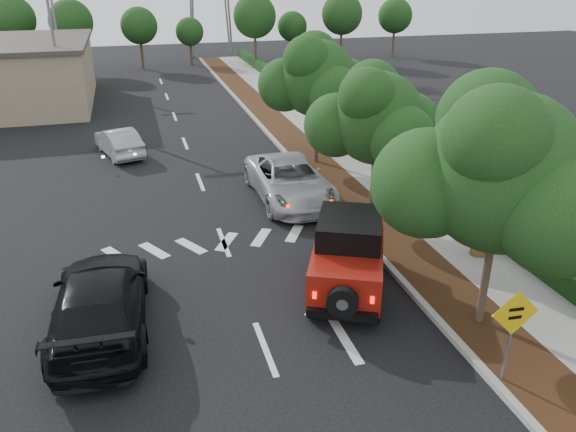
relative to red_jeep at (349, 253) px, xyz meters
name	(u,v)px	position (x,y,z in m)	size (l,w,h in m)	color
ground	(265,348)	(-2.96, -2.14, -1.11)	(120.00, 120.00, 0.00)	black
curb	(302,171)	(1.64, 9.86, -1.04)	(0.20, 70.00, 0.15)	#9E9B93
planting_strip	(323,169)	(2.64, 9.86, -1.05)	(1.80, 70.00, 0.12)	black
sidewalk	(361,165)	(4.54, 9.86, -1.05)	(2.00, 70.00, 0.12)	gray
hedge	(390,156)	(5.94, 9.86, -0.71)	(0.80, 70.00, 0.80)	black
transmission_tower	(212,57)	(3.04, 45.86, -1.11)	(7.00, 4.00, 28.00)	slate
street_tree_near	(478,324)	(2.64, -2.64, -1.11)	(3.80, 3.80, 5.92)	black
street_tree_mid	(371,218)	(2.64, 4.36, -1.11)	(3.20, 3.20, 5.32)	black
street_tree_far	(316,164)	(2.64, 10.86, -1.11)	(3.40, 3.40, 5.62)	black
light_pole_a	(66,116)	(-9.46, 23.86, -1.11)	(2.00, 0.22, 9.00)	slate
light_pole_b	(65,82)	(-10.46, 35.86, -1.11)	(2.00, 0.22, 9.00)	slate
red_jeep	(349,253)	(0.00, 0.00, 0.00)	(3.37, 4.48, 2.19)	black
silver_suv_ahead	(290,180)	(0.24, 6.94, -0.31)	(2.65, 5.75, 1.60)	#AEB2B6
black_suv_oncoming	(100,301)	(-6.76, -0.21, -0.29)	(2.30, 5.65, 1.64)	black
silver_sedan_oncoming	(119,142)	(-6.26, 14.75, -0.45)	(1.41, 4.05, 1.34)	#9EA1A5
speed_hump_sign	(513,324)	(1.84, -4.79, 0.48)	(1.08, 0.11, 2.30)	slate
terracotta_planter	(480,237)	(4.68, 0.58, -0.38)	(0.63, 0.63, 1.09)	brown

